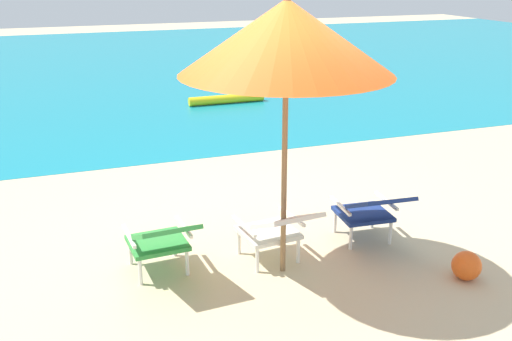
% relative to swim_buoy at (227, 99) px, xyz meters
% --- Properties ---
extents(ground_plane, '(40.00, 40.00, 0.00)m').
position_rel_swim_buoy_xyz_m(ground_plane, '(-1.58, -2.38, -0.10)').
color(ground_plane, '#CCB78E').
extents(ocean_band, '(40.00, 18.00, 0.01)m').
position_rel_swim_buoy_xyz_m(ocean_band, '(-1.58, 5.63, -0.09)').
color(ocean_band, teal).
rests_on(ocean_band, ground_plane).
extents(swim_buoy, '(1.60, 0.18, 0.18)m').
position_rel_swim_buoy_xyz_m(swim_buoy, '(0.00, 0.00, 0.00)').
color(swim_buoy, yellow).
rests_on(swim_buoy, ocean_band).
extents(lounge_chair_left, '(0.59, 0.90, 0.68)m').
position_rel_swim_buoy_xyz_m(lounge_chair_left, '(-2.68, -6.69, 0.31)').
color(lounge_chair_left, '#338E3D').
rests_on(lounge_chair_left, ground_plane).
extents(lounge_chair_center, '(0.62, 0.93, 0.68)m').
position_rel_swim_buoy_xyz_m(lounge_chair_center, '(-1.62, -6.83, 0.31)').
color(lounge_chair_center, silver).
rests_on(lounge_chair_center, ground_plane).
extents(lounge_chair_right, '(0.61, 0.92, 0.68)m').
position_rel_swim_buoy_xyz_m(lounge_chair_right, '(-0.55, -6.74, 0.31)').
color(lounge_chair_right, navy).
rests_on(lounge_chair_right, ground_plane).
extents(beach_umbrella_center, '(2.08, 2.08, 2.50)m').
position_rel_swim_buoy_xyz_m(beach_umbrella_center, '(-1.59, -6.93, 2.08)').
color(beach_umbrella_center, olive).
rests_on(beach_umbrella_center, ground_plane).
extents(beach_ball, '(0.27, 0.27, 0.27)m').
position_rel_swim_buoy_xyz_m(beach_ball, '(-0.06, -7.66, 0.04)').
color(beach_ball, '#EA5619').
rests_on(beach_ball, ground_plane).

